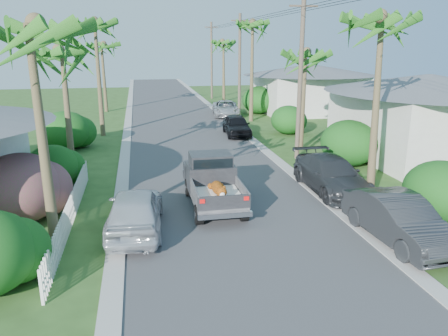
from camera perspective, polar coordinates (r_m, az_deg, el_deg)
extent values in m
plane|color=#2C491B|center=(12.74, 5.86, -14.51)|extent=(120.00, 120.00, 0.00)
cube|color=#38383A|center=(36.22, -5.63, 5.57)|extent=(8.00, 100.00, 0.02)
cube|color=#A5A39E|center=(36.07, -12.47, 5.26)|extent=(0.60, 100.00, 0.06)
cube|color=#A5A39E|center=(36.86, 1.06, 5.85)|extent=(0.60, 100.00, 0.06)
cylinder|color=black|center=(16.20, -3.29, -6.09)|extent=(0.28, 0.76, 0.76)
cylinder|color=black|center=(16.49, 2.60, -5.67)|extent=(0.28, 0.76, 0.76)
cylinder|color=black|center=(19.23, -4.62, -2.52)|extent=(0.28, 0.76, 0.76)
cylinder|color=black|center=(19.48, 0.35, -2.23)|extent=(0.28, 0.76, 0.76)
cube|color=slate|center=(16.83, -0.73, -4.32)|extent=(1.90, 2.40, 0.24)
cube|color=slate|center=(16.58, -3.87, -3.29)|extent=(0.06, 2.40, 0.55)
cube|color=slate|center=(16.89, 2.34, -2.90)|extent=(0.06, 2.40, 0.55)
cube|color=black|center=(15.63, 0.04, -4.53)|extent=(1.92, 0.08, 0.52)
cube|color=silver|center=(15.64, 0.15, -6.21)|extent=(1.98, 0.18, 0.18)
cube|color=red|center=(15.42, -2.86, -4.37)|extent=(0.18, 0.05, 0.14)
cube|color=red|center=(15.71, 2.94, -3.98)|extent=(0.18, 0.05, 0.14)
cube|color=black|center=(18.43, -1.77, -1.11)|extent=(1.94, 1.65, 1.10)
cube|color=black|center=(18.23, -1.79, 1.08)|extent=(1.70, 1.35, 0.55)
cube|color=black|center=(17.60, -1.44, 0.44)|extent=(1.60, 0.05, 0.45)
cube|color=black|center=(19.65, -2.36, -0.49)|extent=(1.94, 1.20, 0.80)
cube|color=white|center=(16.77, -0.74, -3.68)|extent=(1.70, 2.10, 0.16)
ellipsoid|color=orange|center=(16.76, -0.80, -2.60)|extent=(0.48, 1.25, 0.43)
sphere|color=orange|center=(16.04, -0.32, -3.16)|extent=(0.40, 0.40, 0.40)
ellipsoid|color=white|center=(16.79, -0.80, -2.92)|extent=(0.32, 0.86, 0.18)
imported|color=#27292C|center=(15.78, 21.84, -6.28)|extent=(1.92, 4.85, 1.57)
imported|color=#2B2D30|center=(20.18, 13.83, -0.90)|extent=(2.20, 5.30, 1.53)
imported|color=black|center=(31.93, 1.66, 5.57)|extent=(1.98, 4.40, 1.47)
imported|color=#B6B9BE|center=(40.77, 0.25, 7.76)|extent=(2.87, 5.24, 1.39)
imported|color=silver|center=(15.72, -11.53, -5.45)|extent=(2.20, 4.80, 1.60)
cone|color=brown|center=(14.10, -22.55, 2.66)|extent=(0.36, 0.71, 7.01)
cone|color=brown|center=(23.00, -19.74, 6.61)|extent=(0.36, 0.61, 6.21)
cone|color=brown|center=(32.69, -16.01, 10.99)|extent=(0.36, 0.36, 8.00)
cone|color=brown|center=(44.71, -15.40, 11.22)|extent=(0.36, 0.75, 6.51)
cone|color=brown|center=(19.28, 19.19, 7.01)|extent=(0.36, 0.73, 7.51)
cone|color=brown|center=(27.57, 10.26, 8.46)|extent=(0.36, 0.54, 6.01)
cone|color=brown|center=(37.79, 3.65, 12.29)|extent=(0.36, 0.36, 8.20)
cone|color=brown|center=(51.53, -0.05, 12.48)|extent=(0.36, 0.63, 6.81)
ellipsoid|color=#B4195D|center=(17.83, -25.06, -2.39)|extent=(3.00, 3.30, 2.60)
ellipsoid|color=#164614|center=(21.58, -21.54, 0.16)|extent=(2.40, 2.64, 2.00)
ellipsoid|color=#164614|center=(29.34, -20.09, 4.62)|extent=(3.20, 3.52, 2.40)
ellipsoid|color=#164614|center=(18.15, 26.69, -2.79)|extent=(2.80, 3.08, 2.30)
ellipsoid|color=#164614|center=(24.75, 15.98, 3.16)|extent=(3.00, 3.30, 2.50)
ellipsoid|color=#164614|center=(32.80, 8.43, 6.24)|extent=(2.60, 2.86, 2.10)
ellipsoid|color=#164614|center=(42.36, 4.59, 8.84)|extent=(3.20, 3.52, 2.60)
cube|color=white|center=(17.26, -19.31, -5.16)|extent=(0.10, 11.00, 1.00)
cube|color=silver|center=(28.16, 24.69, 5.16)|extent=(8.00, 9.00, 3.80)
cone|color=#595B60|center=(27.88, 25.26, 10.00)|extent=(6.48, 6.48, 1.00)
cube|color=silver|center=(43.90, 11.00, 9.51)|extent=(9.00, 8.00, 3.60)
cone|color=#595B60|center=(43.72, 11.16, 12.51)|extent=(6.48, 6.48, 1.00)
cylinder|color=brown|center=(25.21, 9.92, 11.24)|extent=(0.26, 0.26, 9.00)
cube|color=brown|center=(25.21, 10.37, 20.10)|extent=(1.60, 0.10, 0.10)
cylinder|color=brown|center=(39.56, 2.05, 13.04)|extent=(0.26, 0.26, 9.00)
cube|color=brown|center=(39.56, 2.11, 18.69)|extent=(1.60, 0.10, 0.10)
cylinder|color=brown|center=(54.27, -1.63, 13.80)|extent=(0.26, 0.26, 9.00)
cube|color=brown|center=(54.27, -1.66, 17.92)|extent=(1.60, 0.10, 0.10)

